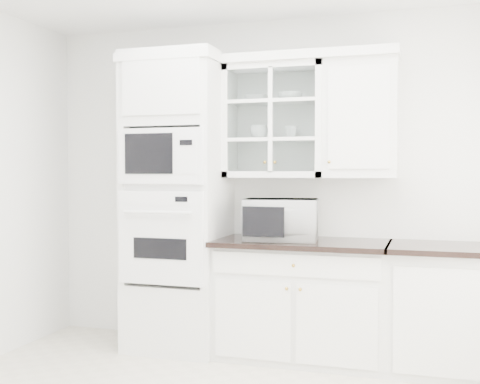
% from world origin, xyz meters
% --- Properties ---
extents(room_shell, '(4.00, 3.50, 2.70)m').
position_xyz_m(room_shell, '(0.00, 0.43, 1.78)').
color(room_shell, white).
rests_on(room_shell, ground).
extents(oven_column, '(0.76, 0.68, 2.40)m').
position_xyz_m(oven_column, '(-0.75, 1.42, 1.20)').
color(oven_column, white).
rests_on(oven_column, ground).
extents(base_cabinet_run, '(1.32, 0.67, 0.92)m').
position_xyz_m(base_cabinet_run, '(0.28, 1.45, 0.46)').
color(base_cabinet_run, white).
rests_on(base_cabinet_run, ground).
extents(extra_base_cabinet, '(0.72, 0.67, 0.92)m').
position_xyz_m(extra_base_cabinet, '(1.28, 1.45, 0.46)').
color(extra_base_cabinet, white).
rests_on(extra_base_cabinet, ground).
extents(upper_cabinet_glass, '(0.80, 0.33, 0.90)m').
position_xyz_m(upper_cabinet_glass, '(0.03, 1.58, 1.85)').
color(upper_cabinet_glass, white).
rests_on(upper_cabinet_glass, room_shell).
extents(upper_cabinet_solid, '(0.55, 0.33, 0.90)m').
position_xyz_m(upper_cabinet_solid, '(0.71, 1.58, 1.85)').
color(upper_cabinet_solid, white).
rests_on(upper_cabinet_solid, room_shell).
extents(crown_molding, '(2.14, 0.38, 0.07)m').
position_xyz_m(crown_molding, '(-0.07, 1.56, 2.33)').
color(crown_molding, white).
rests_on(crown_molding, room_shell).
extents(countertop_microwave, '(0.60, 0.52, 0.32)m').
position_xyz_m(countertop_microwave, '(0.12, 1.40, 1.08)').
color(countertop_microwave, white).
rests_on(countertop_microwave, base_cabinet_run).
extents(bowl_a, '(0.21, 0.21, 0.05)m').
position_xyz_m(bowl_a, '(-0.11, 1.57, 2.04)').
color(bowl_a, white).
rests_on(bowl_a, upper_cabinet_glass).
extents(bowl_b, '(0.23, 0.23, 0.06)m').
position_xyz_m(bowl_b, '(0.15, 1.57, 2.04)').
color(bowl_b, white).
rests_on(bowl_b, upper_cabinet_glass).
extents(cup_a, '(0.16, 0.16, 0.11)m').
position_xyz_m(cup_a, '(-0.10, 1.57, 1.77)').
color(cup_a, white).
rests_on(cup_a, upper_cabinet_glass).
extents(cup_b, '(0.14, 0.14, 0.10)m').
position_xyz_m(cup_b, '(0.15, 1.59, 1.76)').
color(cup_b, white).
rests_on(cup_b, upper_cabinet_glass).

